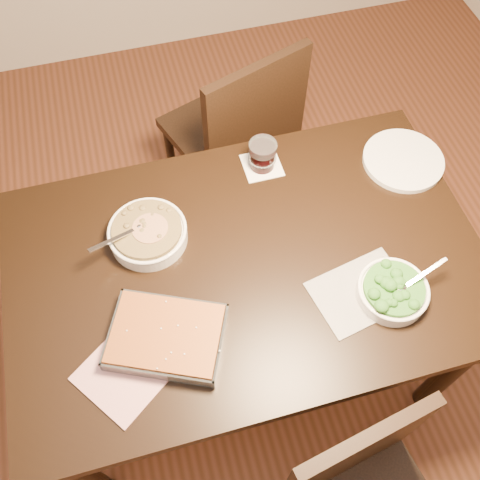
# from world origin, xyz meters

# --- Properties ---
(ground) EXTENTS (4.00, 4.00, 0.00)m
(ground) POSITION_xyz_m (0.00, 0.00, 0.00)
(ground) COLOR #492614
(ground) RESTS_ON ground
(table) EXTENTS (1.40, 0.90, 0.75)m
(table) POSITION_xyz_m (0.00, 0.00, 0.65)
(table) COLOR black
(table) RESTS_ON ground
(magazine_a) EXTENTS (0.35, 0.33, 0.01)m
(magazine_a) POSITION_xyz_m (-0.37, -0.22, 0.75)
(magazine_a) COLOR #A12E3C
(magazine_a) RESTS_ON table
(magazine_b) EXTENTS (0.30, 0.24, 0.00)m
(magazine_b) POSITION_xyz_m (0.29, -0.18, 0.75)
(magazine_b) COLOR #282A31
(magazine_b) RESTS_ON table
(coaster) EXTENTS (0.12, 0.12, 0.00)m
(coaster) POSITION_xyz_m (0.15, 0.34, 0.75)
(coaster) COLOR white
(coaster) RESTS_ON table
(stew_bowl) EXTENTS (0.25, 0.23, 0.09)m
(stew_bowl) POSITION_xyz_m (-0.26, 0.15, 0.78)
(stew_bowl) COLOR white
(stew_bowl) RESTS_ON table
(broccoli_bowl) EXTENTS (0.22, 0.20, 0.08)m
(broccoli_bowl) POSITION_xyz_m (0.36, -0.21, 0.78)
(broccoli_bowl) COLOR white
(broccoli_bowl) RESTS_ON table
(baking_dish) EXTENTS (0.36, 0.32, 0.05)m
(baking_dish) POSITION_xyz_m (-0.27, -0.18, 0.78)
(baking_dish) COLOR silver
(baking_dish) RESTS_ON table
(wine_tumbler) EXTENTS (0.09, 0.09, 0.10)m
(wine_tumbler) POSITION_xyz_m (0.15, 0.34, 0.81)
(wine_tumbler) COLOR black
(wine_tumbler) RESTS_ON coaster
(dinner_plate) EXTENTS (0.26, 0.26, 0.02)m
(dinner_plate) POSITION_xyz_m (0.60, 0.23, 0.76)
(dinner_plate) COLOR silver
(dinner_plate) RESTS_ON table
(chair_far) EXTENTS (0.56, 0.56, 0.93)m
(chair_far) POSITION_xyz_m (0.17, 0.71, 0.52)
(chair_far) COLOR black
(chair_far) RESTS_ON ground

